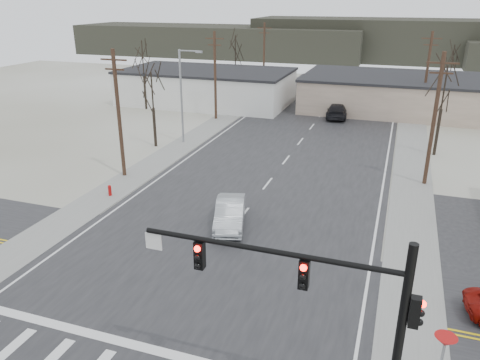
# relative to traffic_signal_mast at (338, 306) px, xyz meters

# --- Properties ---
(ground) EXTENTS (140.00, 140.00, 0.00)m
(ground) POSITION_rel_traffic_signal_mast_xyz_m (-7.89, 6.20, -4.67)
(ground) COLOR silver
(ground) RESTS_ON ground
(main_road) EXTENTS (18.00, 110.00, 0.05)m
(main_road) POSITION_rel_traffic_signal_mast_xyz_m (-7.89, 21.20, -4.65)
(main_road) COLOR black
(main_road) RESTS_ON ground
(cross_road) EXTENTS (90.00, 10.00, 0.04)m
(cross_road) POSITION_rel_traffic_signal_mast_xyz_m (-7.89, 6.20, -4.65)
(cross_road) COLOR black
(cross_road) RESTS_ON ground
(sidewalk_left) EXTENTS (3.00, 90.00, 0.06)m
(sidewalk_left) POSITION_rel_traffic_signal_mast_xyz_m (-18.49, 26.20, -4.64)
(sidewalk_left) COLOR gray
(sidewalk_left) RESTS_ON ground
(sidewalk_right) EXTENTS (3.00, 90.00, 0.06)m
(sidewalk_right) POSITION_rel_traffic_signal_mast_xyz_m (2.71, 26.20, -4.64)
(sidewalk_right) COLOR gray
(sidewalk_right) RESTS_ON ground
(traffic_signal_mast) EXTENTS (8.95, 0.43, 7.20)m
(traffic_signal_mast) POSITION_rel_traffic_signal_mast_xyz_m (0.00, 0.00, 0.00)
(traffic_signal_mast) COLOR black
(traffic_signal_mast) RESTS_ON ground
(fire_hydrant) EXTENTS (0.24, 0.24, 0.87)m
(fire_hydrant) POSITION_rel_traffic_signal_mast_xyz_m (-18.09, 14.20, -4.22)
(fire_hydrant) COLOR #A50C0C
(fire_hydrant) RESTS_ON ground
(yield_sign) EXTENTS (0.80, 0.80, 2.35)m
(yield_sign) POSITION_rel_traffic_signal_mast_xyz_m (3.61, 2.70, -2.61)
(yield_sign) COLOR gray
(yield_sign) RESTS_ON ground
(building_left_far) EXTENTS (22.30, 12.30, 4.50)m
(building_left_far) POSITION_rel_traffic_signal_mast_xyz_m (-23.89, 46.20, -2.42)
(building_left_far) COLOR silver
(building_left_far) RESTS_ON ground
(building_right_far) EXTENTS (26.30, 14.30, 4.30)m
(building_right_far) POSITION_rel_traffic_signal_mast_xyz_m (2.11, 50.20, -2.52)
(building_right_far) COLOR #BFA792
(building_right_far) RESTS_ON ground
(upole_left_b) EXTENTS (2.20, 0.30, 10.00)m
(upole_left_b) POSITION_rel_traffic_signal_mast_xyz_m (-19.39, 18.20, 0.55)
(upole_left_b) COLOR #412C1E
(upole_left_b) RESTS_ON ground
(upole_left_c) EXTENTS (2.20, 0.30, 10.00)m
(upole_left_c) POSITION_rel_traffic_signal_mast_xyz_m (-19.39, 38.20, 0.55)
(upole_left_c) COLOR #412C1E
(upole_left_c) RESTS_ON ground
(upole_left_d) EXTENTS (2.20, 0.30, 10.00)m
(upole_left_d) POSITION_rel_traffic_signal_mast_xyz_m (-19.39, 58.20, 0.55)
(upole_left_d) COLOR #412C1E
(upole_left_d) RESTS_ON ground
(upole_right_a) EXTENTS (2.20, 0.30, 10.00)m
(upole_right_a) POSITION_rel_traffic_signal_mast_xyz_m (3.61, 24.20, 0.55)
(upole_right_a) COLOR #412C1E
(upole_right_a) RESTS_ON ground
(upole_right_b) EXTENTS (2.20, 0.30, 10.00)m
(upole_right_b) POSITION_rel_traffic_signal_mast_xyz_m (3.61, 46.20, 0.55)
(upole_right_b) COLOR #412C1E
(upole_right_b) RESTS_ON ground
(streetlight_main) EXTENTS (2.40, 0.25, 9.00)m
(streetlight_main) POSITION_rel_traffic_signal_mast_xyz_m (-18.69, 28.20, 0.41)
(streetlight_main) COLOR gray
(streetlight_main) RESTS_ON ground
(tree_left_near) EXTENTS (3.30, 3.30, 7.35)m
(tree_left_near) POSITION_rel_traffic_signal_mast_xyz_m (-20.89, 26.20, 0.55)
(tree_left_near) COLOR black
(tree_left_near) RESTS_ON ground
(tree_right_mid) EXTENTS (3.74, 3.74, 8.33)m
(tree_right_mid) POSITION_rel_traffic_signal_mast_xyz_m (4.61, 32.20, 1.26)
(tree_right_mid) COLOR black
(tree_right_mid) RESTS_ON ground
(tree_left_far) EXTENTS (3.96, 3.96, 8.82)m
(tree_left_far) POSITION_rel_traffic_signal_mast_xyz_m (-21.89, 52.20, 1.61)
(tree_left_far) COLOR black
(tree_left_far) RESTS_ON ground
(tree_right_far) EXTENTS (3.52, 3.52, 7.84)m
(tree_right_far) POSITION_rel_traffic_signal_mast_xyz_m (7.11, 58.20, 0.91)
(tree_right_far) COLOR black
(tree_right_far) RESTS_ON ground
(tree_left_mid) EXTENTS (3.96, 3.96, 8.82)m
(tree_left_mid) POSITION_rel_traffic_signal_mast_xyz_m (-29.89, 40.20, 1.61)
(tree_left_mid) COLOR black
(tree_left_mid) RESTS_ON ground
(hill_left) EXTENTS (70.00, 18.00, 7.00)m
(hill_left) POSITION_rel_traffic_signal_mast_xyz_m (-42.89, 98.20, -1.17)
(hill_left) COLOR #333026
(hill_left) RESTS_ON ground
(hill_center) EXTENTS (80.00, 18.00, 9.00)m
(hill_center) POSITION_rel_traffic_signal_mast_xyz_m (7.11, 102.20, -0.17)
(hill_center) COLOR #333026
(hill_center) RESTS_ON ground
(sedan_crossing) EXTENTS (3.06, 5.28, 1.64)m
(sedan_crossing) POSITION_rel_traffic_signal_mast_xyz_m (-8.21, 12.62, -3.81)
(sedan_crossing) COLOR #989DA1
(sedan_crossing) RESTS_ON main_road
(car_far_a) EXTENTS (2.88, 6.07, 1.71)m
(car_far_a) POSITION_rel_traffic_signal_mast_xyz_m (-5.89, 43.50, -3.77)
(car_far_a) COLOR black
(car_far_a) RESTS_ON main_road
(car_far_b) EXTENTS (2.26, 4.35, 1.41)m
(car_far_b) POSITION_rel_traffic_signal_mast_xyz_m (-7.89, 68.80, -3.92)
(car_far_b) COLOR black
(car_far_b) RESTS_ON main_road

